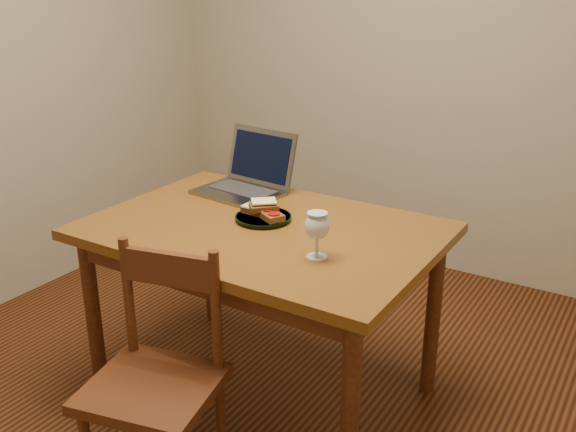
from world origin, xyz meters
The scene contains 10 objects.
floor centered at (0.00, 0.00, -0.01)m, with size 3.20×3.20×0.02m, color black.
back_wall centered at (0.00, 1.61, 1.30)m, with size 3.20×0.02×2.60m, color gray.
table centered at (0.00, 0.04, 0.65)m, with size 1.30×0.90×0.74m.
chair centered at (0.01, -0.59, 0.46)m, with size 0.47×0.46×0.42m.
plate centered at (-0.03, 0.09, 0.75)m, with size 0.22×0.22×0.02m, color black.
sandwich_cheese centered at (-0.07, 0.10, 0.78)m, with size 0.11×0.07×0.03m, color #381E0C, non-canonical shape.
sandwich_tomato centered at (0.01, 0.08, 0.78)m, with size 0.11×0.07×0.04m, color #381E0C, non-canonical shape.
sandwich_top centered at (-0.03, 0.09, 0.80)m, with size 0.11×0.06×0.03m, color #381E0C, non-canonical shape.
milk_glass centered at (0.32, -0.11, 0.82)m, with size 0.08×0.08×0.16m, color white, non-canonical shape.
laptop centered at (-0.29, 0.36, 0.81)m, with size 0.39×0.36×0.26m.
Camera 1 is at (1.28, -1.83, 1.63)m, focal length 40.00 mm.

